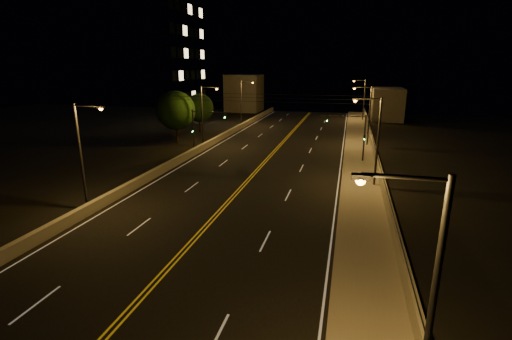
% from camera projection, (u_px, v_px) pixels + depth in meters
% --- Properties ---
extents(road, '(18.00, 120.00, 0.02)m').
position_uv_depth(road, '(240.00, 189.00, 33.61)').
color(road, black).
rests_on(road, ground).
extents(sidewalk, '(3.60, 120.00, 0.30)m').
position_uv_depth(sidewalk, '(364.00, 198.00, 31.03)').
color(sidewalk, gray).
rests_on(sidewalk, ground).
extents(curb, '(0.14, 120.00, 0.15)m').
position_uv_depth(curb, '(341.00, 197.00, 31.49)').
color(curb, gray).
rests_on(curb, ground).
extents(parapet_wall, '(0.30, 120.00, 1.00)m').
position_uv_depth(parapet_wall, '(385.00, 192.00, 30.47)').
color(parapet_wall, gray).
rests_on(parapet_wall, sidewalk).
extents(jersey_barrier, '(0.45, 120.00, 0.84)m').
position_uv_depth(jersey_barrier, '(147.00, 177.00, 35.70)').
color(jersey_barrier, gray).
rests_on(jersey_barrier, ground).
extents(distant_building_right, '(6.00, 10.00, 6.40)m').
position_uv_depth(distant_building_right, '(387.00, 104.00, 76.15)').
color(distant_building_right, slate).
rests_on(distant_building_right, ground).
extents(distant_building_left, '(8.00, 8.00, 8.70)m').
position_uv_depth(distant_building_left, '(244.00, 93.00, 90.09)').
color(distant_building_left, slate).
rests_on(distant_building_left, ground).
extents(parapet_rail, '(0.06, 120.00, 0.06)m').
position_uv_depth(parapet_rail, '(386.00, 186.00, 30.32)').
color(parapet_rail, black).
rests_on(parapet_rail, parapet_wall).
extents(lane_markings, '(17.32, 116.00, 0.00)m').
position_uv_depth(lane_markings, '(240.00, 189.00, 33.54)').
color(lane_markings, silver).
rests_on(lane_markings, road).
extents(streetlight_0, '(2.55, 0.28, 8.18)m').
position_uv_depth(streetlight_0, '(423.00, 291.00, 10.30)').
color(streetlight_0, '#2D2D33').
rests_on(streetlight_0, ground).
extents(streetlight_1, '(2.55, 0.28, 8.18)m').
position_uv_depth(streetlight_1, '(375.00, 136.00, 32.83)').
color(streetlight_1, '#2D2D33').
rests_on(streetlight_1, ground).
extents(streetlight_2, '(2.55, 0.28, 8.18)m').
position_uv_depth(streetlight_2, '(367.00, 112.00, 49.87)').
color(streetlight_2, '#2D2D33').
rests_on(streetlight_2, ground).
extents(streetlight_3, '(2.55, 0.28, 8.18)m').
position_uv_depth(streetlight_3, '(363.00, 97.00, 73.53)').
color(streetlight_3, '#2D2D33').
rests_on(streetlight_3, ground).
extents(streetlight_4, '(2.55, 0.28, 8.18)m').
position_uv_depth(streetlight_4, '(83.00, 150.00, 27.61)').
color(streetlight_4, '#2D2D33').
rests_on(streetlight_4, ground).
extents(streetlight_5, '(2.55, 0.28, 8.18)m').
position_uv_depth(streetlight_5, '(204.00, 112.00, 50.04)').
color(streetlight_5, '#2D2D33').
rests_on(streetlight_5, ground).
extents(streetlight_6, '(2.55, 0.28, 8.18)m').
position_uv_depth(streetlight_6, '(243.00, 100.00, 67.55)').
color(streetlight_6, '#2D2D33').
rests_on(streetlight_6, ground).
extents(traffic_signal_right, '(5.11, 0.31, 5.52)m').
position_uv_depth(traffic_signal_right, '(355.00, 132.00, 41.92)').
color(traffic_signal_right, '#2D2D33').
rests_on(traffic_signal_right, ground).
extents(traffic_signal_left, '(5.11, 0.31, 5.52)m').
position_uv_depth(traffic_signal_left, '(201.00, 126.00, 46.31)').
color(traffic_signal_left, '#2D2D33').
rests_on(traffic_signal_left, ground).
extents(overhead_wires, '(22.00, 0.03, 0.83)m').
position_uv_depth(overhead_wires, '(264.00, 98.00, 40.46)').
color(overhead_wires, black).
extents(building_tower, '(24.00, 15.00, 30.41)m').
position_uv_depth(building_tower, '(126.00, 43.00, 65.98)').
color(building_tower, slate).
rests_on(building_tower, ground).
extents(tree_0, '(5.50, 5.50, 7.45)m').
position_uv_depth(tree_0, '(176.00, 110.00, 52.32)').
color(tree_0, black).
rests_on(tree_0, ground).
extents(tree_1, '(4.70, 4.70, 6.37)m').
position_uv_depth(tree_1, '(199.00, 108.00, 61.72)').
color(tree_1, black).
rests_on(tree_1, ground).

